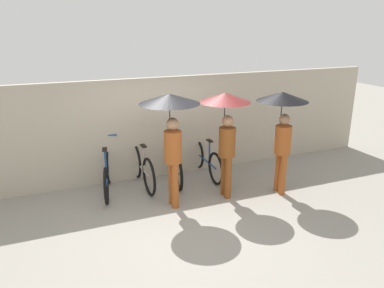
{
  "coord_description": "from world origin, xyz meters",
  "views": [
    {
      "loc": [
        -2.13,
        -5.5,
        3.27
      ],
      "look_at": [
        0.51,
        1.01,
        1.0
      ],
      "focal_mm": 35.0,
      "sensor_mm": 36.0,
      "label": 1
    }
  ],
  "objects_px": {
    "pedestrian_center": "(226,117)",
    "pedestrian_leading": "(171,117)",
    "parked_bicycle_3": "(206,160)",
    "pedestrian_trailing": "(282,115)",
    "parked_bicycle_0": "(107,175)",
    "parked_bicycle_2": "(175,165)",
    "parked_bicycle_1": "(142,168)"
  },
  "relations": [
    {
      "from": "pedestrian_center",
      "to": "pedestrian_leading",
      "type": "bearing_deg",
      "value": -179.36
    },
    {
      "from": "parked_bicycle_3",
      "to": "pedestrian_center",
      "type": "relative_size",
      "value": 0.85
    },
    {
      "from": "parked_bicycle_3",
      "to": "pedestrian_trailing",
      "type": "xyz_separation_m",
      "value": [
        1.03,
        -1.28,
        1.22
      ]
    },
    {
      "from": "parked_bicycle_0",
      "to": "parked_bicycle_3",
      "type": "height_order",
      "value": "parked_bicycle_0"
    },
    {
      "from": "pedestrian_center",
      "to": "parked_bicycle_2",
      "type": "bearing_deg",
      "value": 123.91
    },
    {
      "from": "pedestrian_leading",
      "to": "pedestrian_trailing",
      "type": "relative_size",
      "value": 1.04
    },
    {
      "from": "parked_bicycle_2",
      "to": "pedestrian_trailing",
      "type": "height_order",
      "value": "pedestrian_trailing"
    },
    {
      "from": "pedestrian_leading",
      "to": "pedestrian_center",
      "type": "bearing_deg",
      "value": -0.99
    },
    {
      "from": "pedestrian_leading",
      "to": "pedestrian_trailing",
      "type": "bearing_deg",
      "value": -7.4
    },
    {
      "from": "parked_bicycle_0",
      "to": "pedestrian_leading",
      "type": "bearing_deg",
      "value": -120.34
    },
    {
      "from": "parked_bicycle_3",
      "to": "parked_bicycle_1",
      "type": "bearing_deg",
      "value": 91.38
    },
    {
      "from": "pedestrian_center",
      "to": "pedestrian_trailing",
      "type": "distance_m",
      "value": 1.12
    },
    {
      "from": "parked_bicycle_0",
      "to": "pedestrian_center",
      "type": "xyz_separation_m",
      "value": [
        2.13,
        -0.96,
        1.22
      ]
    },
    {
      "from": "parked_bicycle_1",
      "to": "pedestrian_trailing",
      "type": "bearing_deg",
      "value": -118.53
    },
    {
      "from": "parked_bicycle_2",
      "to": "pedestrian_leading",
      "type": "distance_m",
      "value": 1.73
    },
    {
      "from": "parked_bicycle_0",
      "to": "pedestrian_leading",
      "type": "distance_m",
      "value": 1.93
    },
    {
      "from": "pedestrian_trailing",
      "to": "parked_bicycle_3",
      "type": "bearing_deg",
      "value": 133.44
    },
    {
      "from": "parked_bicycle_1",
      "to": "parked_bicycle_3",
      "type": "height_order",
      "value": "parked_bicycle_3"
    },
    {
      "from": "parked_bicycle_0",
      "to": "pedestrian_leading",
      "type": "height_order",
      "value": "pedestrian_leading"
    },
    {
      "from": "pedestrian_center",
      "to": "parked_bicycle_0",
      "type": "bearing_deg",
      "value": 156.7
    },
    {
      "from": "parked_bicycle_1",
      "to": "parked_bicycle_2",
      "type": "xyz_separation_m",
      "value": [
        0.73,
        0.0,
        -0.04
      ]
    },
    {
      "from": "parked_bicycle_2",
      "to": "parked_bicycle_3",
      "type": "bearing_deg",
      "value": -79.26
    },
    {
      "from": "parked_bicycle_3",
      "to": "pedestrian_center",
      "type": "height_order",
      "value": "pedestrian_center"
    },
    {
      "from": "parked_bicycle_2",
      "to": "pedestrian_leading",
      "type": "xyz_separation_m",
      "value": [
        -0.43,
        -1.02,
        1.33
      ]
    },
    {
      "from": "parked_bicycle_1",
      "to": "parked_bicycle_0",
      "type": "bearing_deg",
      "value": 93.53
    },
    {
      "from": "pedestrian_leading",
      "to": "pedestrian_trailing",
      "type": "height_order",
      "value": "pedestrian_leading"
    },
    {
      "from": "pedestrian_trailing",
      "to": "pedestrian_leading",
      "type": "bearing_deg",
      "value": 177.99
    },
    {
      "from": "parked_bicycle_2",
      "to": "pedestrian_trailing",
      "type": "relative_size",
      "value": 0.83
    },
    {
      "from": "parked_bicycle_0",
      "to": "pedestrian_center",
      "type": "bearing_deg",
      "value": -102.05
    },
    {
      "from": "pedestrian_leading",
      "to": "pedestrian_trailing",
      "type": "xyz_separation_m",
      "value": [
        2.19,
        -0.26,
        -0.09
      ]
    },
    {
      "from": "pedestrian_center",
      "to": "parked_bicycle_3",
      "type": "bearing_deg",
      "value": 87.17
    },
    {
      "from": "parked_bicycle_0",
      "to": "parked_bicycle_2",
      "type": "relative_size",
      "value": 0.99
    }
  ]
}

